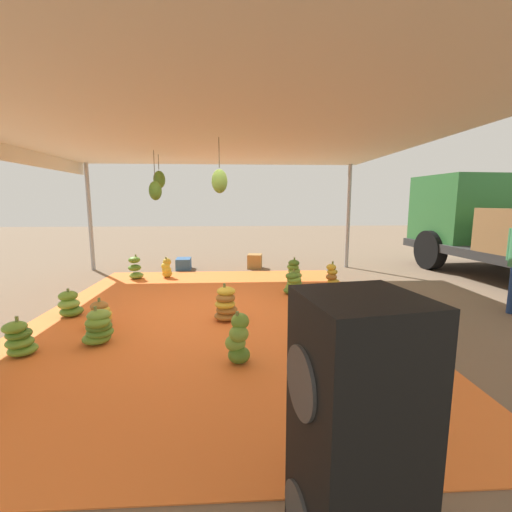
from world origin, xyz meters
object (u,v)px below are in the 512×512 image
Objects in this scene: banana_bunch_5 at (135,269)px; speaker_stack at (355,443)px; banana_bunch_1 at (226,305)px; crate_0 at (184,264)px; banana_bunch_12 at (294,272)px; banana_bunch_6 at (101,315)px; crate_1 at (255,261)px; banana_bunch_8 at (293,284)px; banana_bunch_2 at (98,328)px; banana_bunch_3 at (238,340)px; banana_bunch_4 at (19,339)px; banana_bunch_10 at (332,275)px; banana_bunch_7 at (167,269)px; banana_bunch_0 at (70,305)px.

banana_bunch_5 is 0.41× the size of speaker_stack.
banana_bunch_1 reaches higher than crate_0.
banana_bunch_12 reaches higher than crate_0.
banana_bunch_6 is at bearing 7.54° from banana_bunch_5.
banana_bunch_6 reaches higher than crate_1.
banana_bunch_8 reaches higher than crate_1.
banana_bunch_2 is 0.86× the size of banana_bunch_5.
banana_bunch_1 is at bearing -172.69° from banana_bunch_3.
speaker_stack is at bearing 38.70° from banana_bunch_2.
banana_bunch_4 is 5.15m from crate_0.
banana_bunch_1 is at bearing -30.95° from banana_bunch_12.
banana_bunch_5 is 1.01× the size of banana_bunch_12.
banana_bunch_10 is 5.79m from speaker_stack.
banana_bunch_12 is (-2.50, 3.10, 0.06)m from banana_bunch_6.
speaker_stack reaches higher than banana_bunch_7.
banana_bunch_2 reaches higher than crate_0.
banana_bunch_4 is 0.96× the size of banana_bunch_7.
banana_bunch_10 is at bearing 71.59° from banana_bunch_12.
banana_bunch_8 is 1.28× the size of crate_1.
banana_bunch_2 is (0.76, -1.52, -0.03)m from banana_bunch_1.
banana_bunch_10 is (-3.42, 1.97, -0.04)m from banana_bunch_3.
crate_1 is at bearing 150.18° from banana_bunch_4.
banana_bunch_0 is 2.80m from banana_bunch_7.
banana_bunch_0 is at bearing -176.30° from banana_bunch_4.
banana_bunch_3 is at bearing -18.31° from banana_bunch_12.
banana_bunch_6 is 0.88× the size of banana_bunch_7.
banana_bunch_3 is at bearing 82.92° from banana_bunch_4.
banana_bunch_3 reaches higher than banana_bunch_12.
banana_bunch_4 reaches higher than crate_0.
banana_bunch_0 is at bearing -97.65° from banana_bunch_1.
banana_bunch_6 is 3.30m from banana_bunch_8.
banana_bunch_12 reaches higher than banana_bunch_10.
banana_bunch_4 is at bearing -65.20° from banana_bunch_1.
banana_bunch_8 reaches higher than banana_bunch_0.
banana_bunch_1 is (0.32, 2.37, 0.05)m from banana_bunch_0.
crate_1 is (-4.21, 2.35, 0.00)m from banana_bunch_6.
crate_0 is (-4.18, 0.50, -0.04)m from banana_bunch_6.
banana_bunch_7 reaches higher than crate_1.
banana_bunch_6 is at bearing -4.96° from banana_bunch_7.
banana_bunch_10 reaches higher than crate_1.
banana_bunch_0 is 1.37m from banana_bunch_2.
banana_bunch_4 is 1.10× the size of banana_bunch_6.
speaker_stack is (6.40, 2.80, 0.43)m from banana_bunch_5.
banana_bunch_4 is (-0.30, -2.45, -0.06)m from banana_bunch_3.
banana_bunch_7 is (-4.32, -1.61, -0.04)m from banana_bunch_3.
crate_1 is at bearing 150.89° from banana_bunch_6.
banana_bunch_6 is (3.07, 0.41, -0.06)m from banana_bunch_5.
banana_bunch_5 is 1.10× the size of crate_0.
banana_bunch_10 is 1.34× the size of crate_1.
crate_0 is (-1.67, -2.60, -0.10)m from banana_bunch_12.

